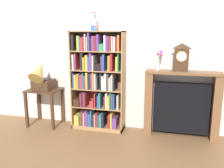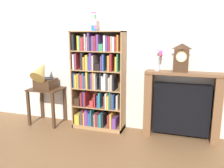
{
  "view_description": "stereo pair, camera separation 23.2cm",
  "coord_description": "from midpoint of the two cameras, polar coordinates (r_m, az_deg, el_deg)",
  "views": [
    {
      "loc": [
        1.19,
        -3.59,
        1.63
      ],
      "look_at": [
        0.24,
        0.11,
        0.79
      ],
      "focal_mm": 38.03,
      "sensor_mm": 36.0,
      "label": 1
    },
    {
      "loc": [
        1.41,
        -3.52,
        1.63
      ],
      "look_at": [
        0.24,
        0.11,
        0.79
      ],
      "focal_mm": 38.03,
      "sensor_mm": 36.0,
      "label": 2
    }
  ],
  "objects": [
    {
      "name": "flower_vase",
      "position": [
        3.72,
        12.86,
        5.48
      ],
      "size": [
        0.11,
        0.15,
        0.35
      ],
      "color": "silver",
      "rests_on": "fireplace_mantel"
    },
    {
      "name": "gramophone",
      "position": [
        4.25,
        -14.7,
        1.72
      ],
      "size": [
        0.32,
        0.49,
        0.54
      ],
      "color": "#472D1C",
      "rests_on": "side_table_left"
    },
    {
      "name": "mantel_clock",
      "position": [
        3.7,
        18.1,
        6.03
      ],
      "size": [
        0.21,
        0.12,
        0.42
      ],
      "color": "#472D1C",
      "rests_on": "fireplace_mantel"
    },
    {
      "name": "cup_stack",
      "position": [
        3.87,
        -2.62,
        14.74
      ],
      "size": [
        0.09,
        0.09,
        0.28
      ],
      "color": "blue",
      "rests_on": "bookshelf"
    },
    {
      "name": "bookshelf",
      "position": [
        3.97,
        -1.84,
        0.34
      ],
      "size": [
        0.88,
        0.32,
        1.65
      ],
      "color": "#A87A4C",
      "rests_on": "ground"
    },
    {
      "name": "ground_plane",
      "position": [
        4.12,
        -2.06,
        -11.04
      ],
      "size": [
        8.05,
        6.4,
        0.02
      ],
      "primitive_type": "cube",
      "color": "brown"
    },
    {
      "name": "side_table_left",
      "position": [
        4.39,
        -13.97,
        -3.03
      ],
      "size": [
        0.56,
        0.47,
        0.65
      ],
      "color": "#472D1C",
      "rests_on": "ground"
    },
    {
      "name": "fireplace_mantel",
      "position": [
        3.87,
        18.01,
        -4.99
      ],
      "size": [
        1.13,
        0.27,
        1.05
      ],
      "color": "brown",
      "rests_on": "ground"
    },
    {
      "name": "wall_back",
      "position": [
        4.03,
        1.9,
        7.69
      ],
      "size": [
        5.05,
        0.08,
        2.6
      ],
      "primitive_type": "cube",
      "color": "silver",
      "rests_on": "ground"
    }
  ]
}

